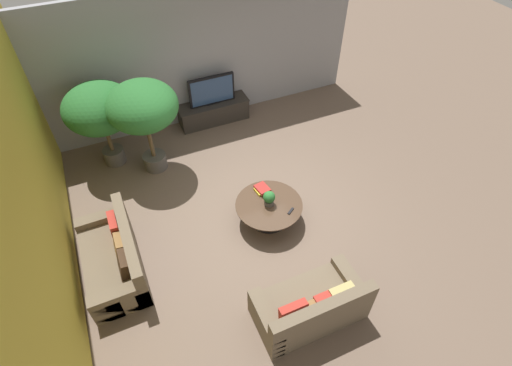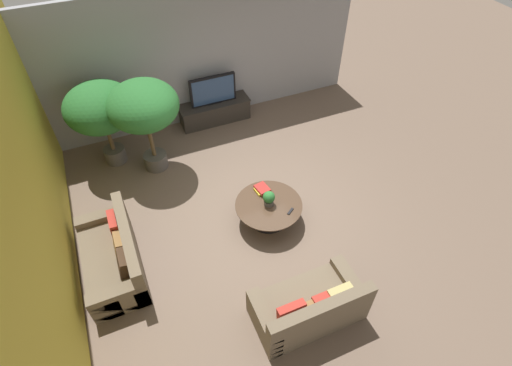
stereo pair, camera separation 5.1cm
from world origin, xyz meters
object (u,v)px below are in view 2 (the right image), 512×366
Objects in this scene: television at (213,90)px; potted_palm_corner at (143,108)px; couch_near_entry at (309,307)px; potted_plant_tabletop at (269,198)px; coffee_table at (269,209)px; media_console at (215,111)px; couch_by_wall at (114,257)px; potted_palm_tall at (100,109)px.

television is 2.02m from potted_palm_corner.
couch_near_entry is 5.53× the size of potted_plant_tabletop.
couch_near_entry is at bearing -97.03° from coffee_table.
media_console is 3.25m from coffee_table.
potted_palm_tall is (0.43, 2.69, 1.00)m from couch_by_wall.
television is (-0.00, -0.00, 0.56)m from media_console.
potted_plant_tabletop is at bearing -92.02° from television.
couch_by_wall is 2.90m from potted_palm_tall.
television is 4.28m from couch_by_wall.
couch_near_entry reaches higher than media_console.
potted_plant_tabletop is at bearing -55.64° from potted_palm_corner.
potted_plant_tabletop is at bearing -97.03° from couch_near_entry.
couch_near_entry is 1.97m from potted_plant_tabletop.
potted_palm_tall reaches higher than coffee_table.
coffee_table is 0.61× the size of potted_palm_corner.
potted_palm_corner is at bearing 151.93° from couch_by_wall.
potted_palm_corner is 2.83m from potted_plant_tabletop.
couch_near_entry is (-0.35, -5.18, 0.04)m from media_console.
potted_palm_corner is at bearing -34.64° from potted_palm_tall.
couch_by_wall is at bearing -131.18° from media_console.
media_console is 2.64m from potted_palm_tall.
couch_by_wall is 2.70m from potted_plant_tabletop.
potted_palm_corner reaches higher than television.
media_console is 5.19m from couch_near_entry.
coffee_table is 3.68m from potted_palm_tall.
media_console is 0.56m from television.
couch_by_wall is 1.10× the size of couch_near_entry.
media_console is at bearing 12.18° from potted_palm_tall.
potted_palm_corner is (-1.52, 2.23, 1.14)m from coffee_table.
television is at bearing 12.14° from potted_palm_tall.
television reaches higher than potted_plant_tabletop.
media_console is 3.26m from potted_plant_tabletop.
coffee_table is (-0.12, -3.25, 0.04)m from media_console.
media_console reaches higher than coffee_table.
couch_near_entry is (-0.35, -5.18, -0.53)m from television.
television is 3.29m from coffee_table.
potted_plant_tabletop is at bearing -92.02° from media_console.
potted_palm_tall is (-2.37, -0.51, 0.47)m from television.
potted_palm_tall is 6.25× the size of potted_plant_tabletop.
couch_by_wall is at bearing 178.97° from coffee_table.
potted_palm_corner is at bearing -148.07° from media_console.
coffee_table is at bearing -55.70° from potted_palm_corner.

